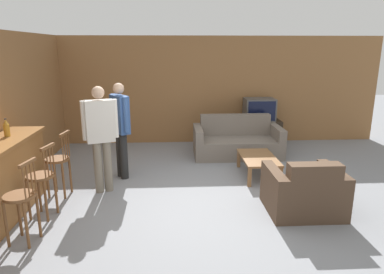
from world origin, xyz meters
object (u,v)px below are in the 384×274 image
(tv_unit, at_px, (258,132))
(person_by_window, at_px, (120,125))
(person_by_counter, at_px, (101,133))
(bar_chair_near, at_px, (21,202))
(couch_far, at_px, (237,142))
(bar_chair_mid, at_px, (42,181))
(bar_chair_far, at_px, (59,164))
(coffee_table, at_px, (258,159))
(tv, at_px, (259,109))
(armchair_near, at_px, (304,193))
(bottle, at_px, (6,128))

(tv_unit, distance_m, person_by_window, 3.71)
(person_by_window, bearing_deg, person_by_counter, -108.93)
(bar_chair_near, xyz_separation_m, couch_far, (3.23, 3.36, -0.24))
(bar_chair_mid, distance_m, tv_unit, 5.27)
(bar_chair_near, distance_m, tv_unit, 5.73)
(bar_chair_mid, xyz_separation_m, bar_chair_far, (0.00, 0.73, 0.00))
(bar_chair_near, xyz_separation_m, coffee_table, (3.39, 2.07, -0.22))
(couch_far, xyz_separation_m, tv, (0.68, 0.83, 0.58))
(bar_chair_mid, bearing_deg, armchair_near, -0.98)
(couch_far, distance_m, coffee_table, 1.30)
(armchair_near, bearing_deg, tv, 86.69)
(bar_chair_far, distance_m, person_by_window, 1.25)
(armchair_near, height_order, person_by_window, person_by_window)
(tv_unit, bearing_deg, armchair_near, -93.30)
(bar_chair_mid, relative_size, tv_unit, 1.00)
(couch_far, distance_m, tv, 1.21)
(armchair_near, bearing_deg, bottle, 173.28)
(couch_far, relative_size, tv, 2.64)
(armchair_near, distance_m, person_by_window, 3.29)
(bar_chair_near, xyz_separation_m, tv, (3.91, 4.19, 0.34))
(bar_chair_far, bearing_deg, tv, 35.67)
(bar_chair_near, xyz_separation_m, person_by_counter, (0.67, 1.51, 0.45))
(bar_chair_near, relative_size, couch_far, 0.56)
(coffee_table, distance_m, person_by_counter, 2.86)
(bar_chair_far, xyz_separation_m, armchair_near, (3.70, -0.79, -0.24))
(bar_chair_near, bearing_deg, person_by_window, 67.59)
(coffee_table, bearing_deg, armchair_near, -78.34)
(tv, bearing_deg, tv_unit, 90.00)
(coffee_table, bearing_deg, couch_far, 97.31)
(bar_chair_near, distance_m, person_by_counter, 1.71)
(tv, bearing_deg, person_by_window, -145.94)
(bar_chair_mid, xyz_separation_m, person_by_counter, (0.67, 0.86, 0.45))
(armchair_near, relative_size, person_by_window, 0.60)
(tv, xyz_separation_m, bottle, (-4.49, -3.09, 0.32))
(bar_chair_far, xyz_separation_m, tv, (3.91, 2.80, 0.34))
(tv, relative_size, bottle, 2.69)
(couch_far, height_order, person_by_counter, person_by_counter)
(bar_chair_far, relative_size, tv_unit, 1.00)
(tv_unit, xyz_separation_m, person_by_window, (-3.02, -2.05, 0.68))
(tv_unit, bearing_deg, bar_chair_far, -144.30)
(tv_unit, bearing_deg, coffee_table, -103.59)
(bar_chair_near, distance_m, bar_chair_far, 1.38)
(couch_far, distance_m, person_by_counter, 3.24)
(couch_far, bearing_deg, tv_unit, 50.70)
(tv_unit, height_order, tv, tv)
(couch_far, xyz_separation_m, tv_unit, (0.68, 0.83, 0.00))
(bar_chair_mid, relative_size, person_by_window, 0.61)
(person_by_counter, bearing_deg, coffee_table, 11.60)
(bar_chair_mid, height_order, person_by_counter, person_by_counter)
(bar_chair_mid, height_order, bar_chair_far, same)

